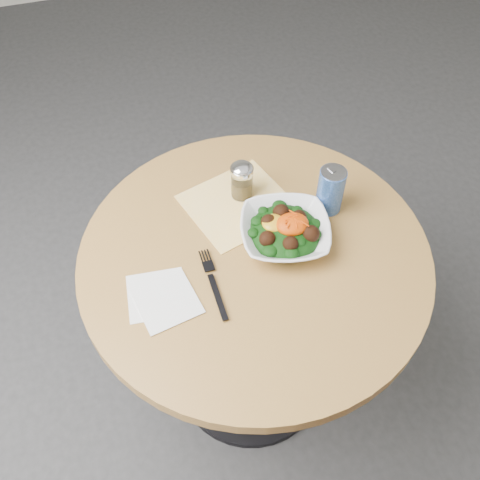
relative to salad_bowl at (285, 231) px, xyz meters
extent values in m
plane|color=#2F2F32|center=(-0.09, -0.02, -0.78)|extent=(6.00, 6.00, 0.00)
cylinder|color=black|center=(-0.09, -0.02, -0.77)|extent=(0.52, 0.52, 0.03)
cylinder|color=black|center=(-0.09, -0.02, -0.43)|extent=(0.10, 0.10, 0.71)
cylinder|color=#C29646|center=(-0.09, -0.02, -0.05)|extent=(0.90, 0.90, 0.04)
cube|color=#FDAE0D|center=(-0.08, 0.15, -0.03)|extent=(0.32, 0.31, 0.00)
cube|color=white|center=(-0.35, -0.07, -0.03)|extent=(0.15, 0.15, 0.00)
cube|color=white|center=(-0.33, -0.10, -0.03)|extent=(0.16, 0.16, 0.00)
imported|color=white|center=(0.00, 0.00, 0.00)|extent=(0.28, 0.28, 0.06)
ellipsoid|color=black|center=(0.00, 0.00, -0.01)|extent=(0.19, 0.19, 0.07)
ellipsoid|color=gold|center=(-0.03, 0.02, 0.02)|extent=(0.06, 0.06, 0.02)
ellipsoid|color=#DC4204|center=(0.02, -0.01, 0.03)|extent=(0.08, 0.07, 0.04)
cube|color=black|center=(-0.21, -0.12, -0.03)|extent=(0.02, 0.13, 0.00)
cube|color=black|center=(-0.21, -0.02, -0.03)|extent=(0.03, 0.07, 0.00)
cylinder|color=silver|center=(-0.06, 0.18, 0.02)|extent=(0.06, 0.06, 0.09)
cylinder|color=#A2804B|center=(-0.06, 0.18, 0.00)|extent=(0.05, 0.05, 0.05)
cylinder|color=silver|center=(-0.06, 0.18, 0.06)|extent=(0.06, 0.06, 0.01)
ellipsoid|color=silver|center=(-0.06, 0.18, 0.07)|extent=(0.06, 0.06, 0.03)
cylinder|color=navy|center=(0.15, 0.07, 0.03)|extent=(0.07, 0.07, 0.13)
cylinder|color=#B1B2B8|center=(0.15, 0.07, 0.10)|extent=(0.07, 0.07, 0.00)
cube|color=#B1B2B8|center=(0.15, 0.08, 0.10)|extent=(0.02, 0.02, 0.00)
camera|label=1|loc=(-0.36, -0.79, 1.05)|focal=40.00mm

